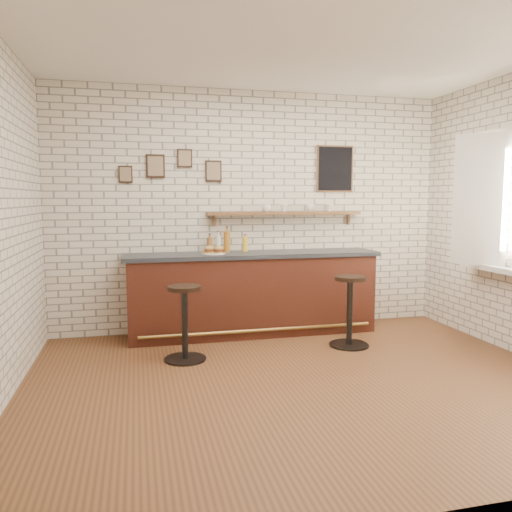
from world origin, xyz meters
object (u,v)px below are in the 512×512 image
object	(u,v)px
condiment_bottle_yellow	(245,244)
bitters_bottle_amber	(227,241)
shelf_cup_c	(310,208)
shelf_cup_d	(329,208)
shelf_cup_b	(284,208)
bar_stool_left	(185,321)
ciabatta_sandwich	(214,250)
shelf_cup_a	(267,208)
bar_stool_right	(350,309)
bitters_bottle_white	(218,243)
bar_counter	(253,293)
sandwich_plate	(214,253)
bitters_bottle_brown	(210,245)

from	to	relation	value
condiment_bottle_yellow	bitters_bottle_amber	bearing A→B (deg)	180.00
shelf_cup_c	shelf_cup_d	bearing A→B (deg)	-86.64
bitters_bottle_amber	shelf_cup_b	bearing A→B (deg)	3.02
bar_stool_left	shelf_cup_c	distance (m)	2.31
ciabatta_sandwich	bar_stool_left	size ratio (longest dim) A/B	0.31
shelf_cup_a	shelf_cup_d	world-z (taller)	shelf_cup_d
shelf_cup_a	shelf_cup_c	xyz separation A→B (m)	(0.58, 0.00, 0.00)
ciabatta_sandwich	bar_stool_right	size ratio (longest dim) A/B	0.30
bitters_bottle_white	bitters_bottle_amber	world-z (taller)	bitters_bottle_amber
bar_stool_right	shelf_cup_d	bearing A→B (deg)	82.81
shelf_cup_b	ciabatta_sandwich	bearing A→B (deg)	138.73
bitters_bottle_amber	shelf_cup_b	world-z (taller)	shelf_cup_b
bitters_bottle_amber	shelf_cup_c	distance (m)	1.17
bar_counter	sandwich_plate	size ratio (longest dim) A/B	11.07
condiment_bottle_yellow	bar_counter	bearing A→B (deg)	-68.89
bitters_bottle_brown	bitters_bottle_amber	distance (m)	0.22
ciabatta_sandwich	bar_stool_right	bearing A→B (deg)	-26.94
bar_stool_left	shelf_cup_d	distance (m)	2.51
shelf_cup_b	shelf_cup_d	size ratio (longest dim) A/B	0.94
bitters_bottle_white	condiment_bottle_yellow	world-z (taller)	bitters_bottle_white
bitters_bottle_white	shelf_cup_d	bearing A→B (deg)	1.55
bar_stool_left	bar_stool_right	bearing A→B (deg)	2.00
shelf_cup_a	bar_stool_left	bearing A→B (deg)	-164.40
ciabatta_sandwich	condiment_bottle_yellow	size ratio (longest dim) A/B	1.12
sandwich_plate	shelf_cup_d	distance (m)	1.66
bitters_bottle_brown	shelf_cup_c	size ratio (longest dim) A/B	1.99
condiment_bottle_yellow	shelf_cup_b	xyz separation A→B (m)	(0.52, 0.04, 0.45)
bar_stool_left	shelf_cup_c	xyz separation A→B (m)	(1.72, 1.04, 1.13)
bitters_bottle_brown	bitters_bottle_white	world-z (taller)	bitters_bottle_white
bar_stool_left	shelf_cup_b	size ratio (longest dim) A/B	7.95
bitters_bottle_amber	shelf_cup_c	size ratio (longest dim) A/B	2.72
shelf_cup_d	ciabatta_sandwich	bearing A→B (deg)	168.49
bar_counter	bitters_bottle_amber	world-z (taller)	bitters_bottle_amber
bitters_bottle_brown	shelf_cup_a	world-z (taller)	shelf_cup_a
bitters_bottle_amber	shelf_cup_a	xyz separation A→B (m)	(0.52, 0.04, 0.40)
bitters_bottle_white	bitters_bottle_amber	distance (m)	0.11
bitters_bottle_amber	shelf_cup_c	bearing A→B (deg)	2.06
bar_counter	ciabatta_sandwich	xyz separation A→B (m)	(-0.48, -0.05, 0.56)
sandwich_plate	bar_stool_left	world-z (taller)	sandwich_plate
sandwich_plate	shelf_cup_c	world-z (taller)	shelf_cup_c
bar_stool_right	shelf_cup_c	bearing A→B (deg)	98.00
bar_stool_left	bar_stool_right	xyz separation A→B (m)	(1.86, 0.07, 0.01)
bar_stool_left	shelf_cup_d	bearing A→B (deg)	27.68
condiment_bottle_yellow	shelf_cup_c	distance (m)	0.97
ciabatta_sandwich	shelf_cup_b	bearing A→B (deg)	15.00
sandwich_plate	bitters_bottle_amber	bearing A→B (deg)	46.52
sandwich_plate	condiment_bottle_yellow	size ratio (longest dim) A/B	1.31
bitters_bottle_amber	condiment_bottle_yellow	world-z (taller)	bitters_bottle_amber
ciabatta_sandwich	bitters_bottle_amber	xyz separation A→B (m)	(0.19, 0.21, 0.08)
bar_counter	shelf_cup_d	world-z (taller)	shelf_cup_d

